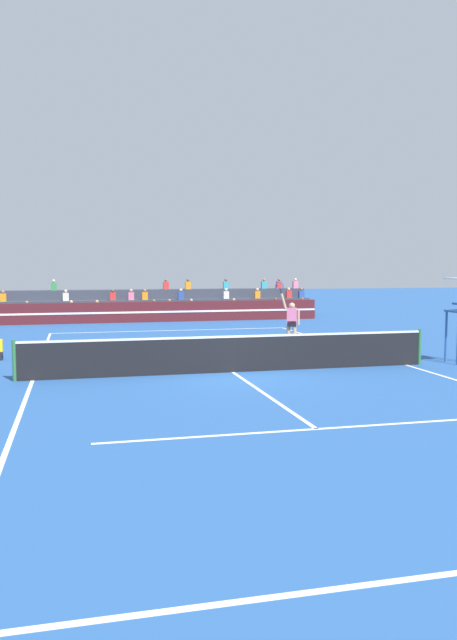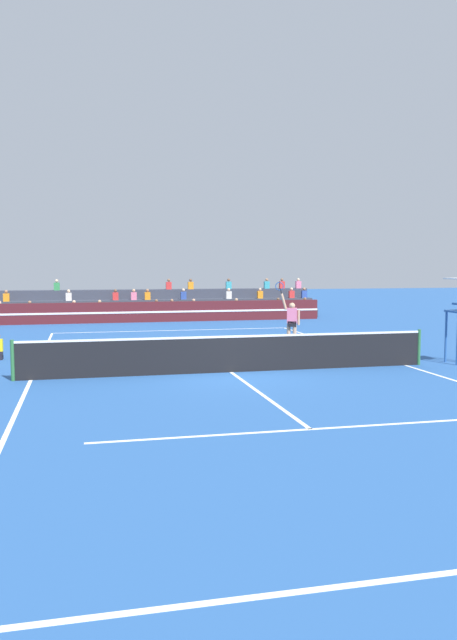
{
  "view_description": "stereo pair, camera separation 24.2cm",
  "coord_description": "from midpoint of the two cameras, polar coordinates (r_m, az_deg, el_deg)",
  "views": [
    {
      "loc": [
        -4.32,
        -17.14,
        3.05
      ],
      "look_at": [
        0.99,
        4.56,
        1.1
      ],
      "focal_mm": 35.0,
      "sensor_mm": 36.0,
      "label": 1
    },
    {
      "loc": [
        -4.08,
        -17.2,
        3.05
      ],
      "look_at": [
        0.99,
        4.56,
        1.1
      ],
      "focal_mm": 35.0,
      "sensor_mm": 36.0,
      "label": 2
    }
  ],
  "objects": [
    {
      "name": "tennis_ball",
      "position": [
        22.67,
        7.17,
        -2.7
      ],
      "size": [
        0.07,
        0.07,
        0.07
      ],
      "primitive_type": "sphere",
      "color": "#C6DB33",
      "rests_on": "ground"
    },
    {
      "name": "ground_plane",
      "position": [
        17.94,
        0.01,
        -4.8
      ],
      "size": [
        120.0,
        120.0,
        0.0
      ],
      "primitive_type": "plane",
      "color": "#285699"
    },
    {
      "name": "bleacher_stand",
      "position": [
        36.58,
        -7.08,
        1.19
      ],
      "size": [
        18.81,
        2.85,
        2.28
      ],
      "color": "#383D4C",
      "rests_on": "ground"
    },
    {
      "name": "tennis_player",
      "position": [
        22.8,
        5.46,
        -0.22
      ],
      "size": [
        0.89,
        0.47,
        2.5
      ],
      "color": "tan",
      "rests_on": "ground"
    },
    {
      "name": "tennis_net",
      "position": [
        17.85,
        0.01,
        -3.08
      ],
      "size": [
        12.0,
        0.1,
        1.1
      ],
      "color": "#2D6B38",
      "rests_on": "ground"
    },
    {
      "name": "sponsor_banner_wall",
      "position": [
        34.07,
        -6.62,
        0.75
      ],
      "size": [
        18.0,
        0.26,
        1.1
      ],
      "color": "#51191E",
      "rests_on": "ground"
    },
    {
      "name": "court_lines",
      "position": [
        17.94,
        0.01,
        -4.79
      ],
      "size": [
        11.1,
        23.9,
        0.01
      ],
      "color": "white",
      "rests_on": "ground"
    }
  ]
}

